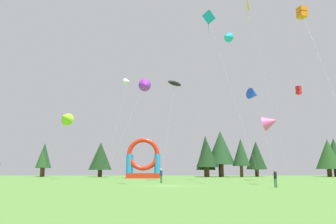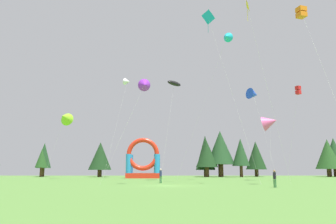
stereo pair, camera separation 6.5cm
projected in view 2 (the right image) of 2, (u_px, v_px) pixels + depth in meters
ground_plane at (168, 186)px, 32.89m from camera, size 120.00×120.00×0.00m
kite_purple_delta at (145, 85)px, 35.97m from camera, size 5.17×1.68×11.45m
kite_lime_delta at (66, 118)px, 57.47m from camera, size 4.47×2.67×11.78m
kite_orange_box at (302, 13)px, 34.26m from camera, size 2.38×6.32×18.19m
kite_pink_delta at (271, 122)px, 49.42m from camera, size 3.24×3.14×9.92m
kite_cyan_delta at (228, 37)px, 50.46m from camera, size 8.76×4.99×22.41m
kite_blue_delta at (254, 94)px, 63.92m from camera, size 3.75×5.78×17.11m
kite_black_parafoil at (175, 83)px, 49.46m from camera, size 3.40×5.13×14.93m
kite_teal_diamond at (208, 19)px, 41.55m from camera, size 5.84×2.74×21.03m
kite_white_delta at (128, 82)px, 63.92m from camera, size 4.06×5.91×19.09m
kite_yellow_diamond at (248, 8)px, 36.60m from camera, size 5.06×3.30×19.87m
kite_red_box at (299, 90)px, 48.56m from camera, size 2.04×2.87×13.69m
person_midfield at (275, 177)px, 29.57m from camera, size 0.38×0.38×1.55m
person_far_side at (161, 174)px, 39.41m from camera, size 0.40×0.40×1.70m
inflatable_orange_dome at (144, 163)px, 62.87m from camera, size 6.35×3.80×7.55m
tree_row_2 at (45, 156)px, 78.55m from camera, size 3.43×3.43×7.92m
tree_row_3 at (43, 158)px, 74.35m from camera, size 2.70×2.70×6.32m
tree_row_4 at (101, 156)px, 74.80m from camera, size 5.15×5.15×7.75m
tree_row_5 at (206, 153)px, 76.68m from camera, size 4.44×4.44×9.47m
tree_row_6 at (208, 154)px, 73.92m from camera, size 4.94×4.94×8.10m
tree_row_7 at (221, 148)px, 75.66m from camera, size 6.33×6.33×10.40m
tree_row_8 at (241, 152)px, 73.98m from camera, size 3.87×3.87×8.52m
tree_row_9 at (257, 155)px, 78.01m from camera, size 4.78×4.78×8.23m
tree_row_10 at (329, 154)px, 75.62m from camera, size 5.63×5.63×8.50m
tree_row_11 at (335, 152)px, 76.51m from camera, size 4.93×4.93×8.88m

